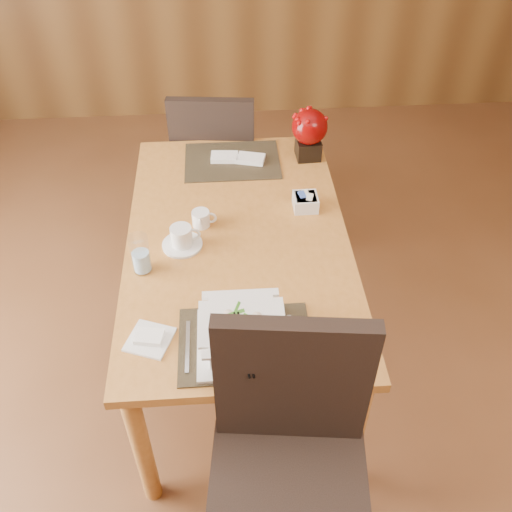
{
  "coord_description": "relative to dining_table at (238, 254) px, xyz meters",
  "views": [
    {
      "loc": [
        -0.05,
        -1.15,
        2.27
      ],
      "look_at": [
        0.06,
        0.35,
        0.87
      ],
      "focal_mm": 40.0,
      "sensor_mm": 36.0,
      "label": 1
    }
  ],
  "objects": [
    {
      "name": "soup_setting",
      "position": [
        -0.01,
        -0.56,
        0.16
      ],
      "size": [
        0.3,
        0.3,
        0.12
      ],
      "rotation": [
        0.0,
        0.0,
        -0.01
      ],
      "color": "white",
      "rests_on": "dining_table"
    },
    {
      "name": "ground",
      "position": [
        0.0,
        -0.6,
        -0.65
      ],
      "size": [
        6.0,
        6.0,
        0.0
      ],
      "primitive_type": "plane",
      "color": "brown",
      "rests_on": "ground"
    },
    {
      "name": "dining_table",
      "position": [
        0.0,
        0.0,
        0.0
      ],
      "size": [
        0.9,
        1.5,
        0.75
      ],
      "color": "#C17C35",
      "rests_on": "ground"
    },
    {
      "name": "near_chair",
      "position": [
        0.12,
        -0.88,
        -0.04
      ],
      "size": [
        0.56,
        0.56,
        1.08
      ],
      "rotation": [
        0.0,
        0.0,
        -0.12
      ],
      "color": "black",
      "rests_on": "ground"
    },
    {
      "name": "placemat_near",
      "position": [
        0.0,
        -0.55,
        0.1
      ],
      "size": [
        0.45,
        0.33,
        0.01
      ],
      "primitive_type": "cube",
      "color": "black",
      "rests_on": "dining_table"
    },
    {
      "name": "creamer_jug",
      "position": [
        -0.15,
        0.08,
        0.13
      ],
      "size": [
        0.1,
        0.1,
        0.07
      ],
      "primitive_type": null,
      "rotation": [
        0.0,
        0.0,
        -0.05
      ],
      "color": "white",
      "rests_on": "dining_table"
    },
    {
      "name": "far_chair",
      "position": [
        -0.08,
        0.88,
        -0.11
      ],
      "size": [
        0.49,
        0.5,
        0.96
      ],
      "rotation": [
        0.0,
        0.0,
        3.03
      ],
      "color": "black",
      "rests_on": "ground"
    },
    {
      "name": "placemat_far",
      "position": [
        0.0,
        0.55,
        0.1
      ],
      "size": [
        0.45,
        0.33,
        0.01
      ],
      "primitive_type": "cube",
      "color": "black",
      "rests_on": "dining_table"
    },
    {
      "name": "coffee_cup",
      "position": [
        -0.22,
        -0.04,
        0.14
      ],
      "size": [
        0.16,
        0.16,
        0.09
      ],
      "rotation": [
        0.0,
        0.0,
        0.05
      ],
      "color": "white",
      "rests_on": "dining_table"
    },
    {
      "name": "napkins_far",
      "position": [
        0.04,
        0.55,
        0.11
      ],
      "size": [
        0.27,
        0.14,
        0.02
      ],
      "primitive_type": null,
      "rotation": [
        0.0,
        0.0,
        -0.18
      ],
      "color": "white",
      "rests_on": "dining_table"
    },
    {
      "name": "berry_decor",
      "position": [
        0.36,
        0.56,
        0.24
      ],
      "size": [
        0.17,
        0.17,
        0.25
      ],
      "rotation": [
        0.0,
        0.0,
        0.05
      ],
      "color": "black",
      "rests_on": "dining_table"
    },
    {
      "name": "sugar_caddy",
      "position": [
        0.3,
        0.17,
        0.13
      ],
      "size": [
        0.1,
        0.1,
        0.06
      ],
      "primitive_type": "cube",
      "rotation": [
        0.0,
        0.0,
        0.01
      ],
      "color": "white",
      "rests_on": "dining_table"
    },
    {
      "name": "bread_plate",
      "position": [
        -0.32,
        -0.51,
        0.1
      ],
      "size": [
        0.18,
        0.18,
        0.01
      ],
      "primitive_type": "cube",
      "rotation": [
        0.0,
        0.0,
        -0.36
      ],
      "color": "white",
      "rests_on": "dining_table"
    },
    {
      "name": "water_glass",
      "position": [
        -0.37,
        -0.17,
        0.18
      ],
      "size": [
        0.09,
        0.09,
        0.17
      ],
      "primitive_type": "cylinder",
      "rotation": [
        0.0,
        0.0,
        0.24
      ],
      "color": "white",
      "rests_on": "dining_table"
    }
  ]
}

